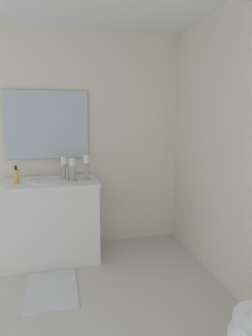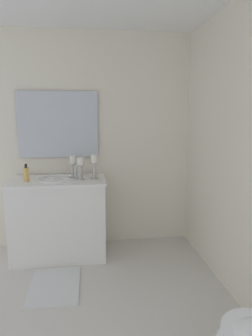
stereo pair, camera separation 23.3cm
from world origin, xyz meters
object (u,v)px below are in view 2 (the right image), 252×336
Objects in this scene: candle_holder_tall at (94,166)px; candle_holder_short at (81,168)px; sink_basin at (58,183)px; bath_mat at (55,286)px; mirror at (58,125)px; soap_bottle at (26,174)px; candle_holder_mid at (73,166)px; vanity_cabinet at (59,218)px.

candle_holder_short is (0.02, -0.14, -0.01)m from candle_holder_tall.
bath_mat is (0.62, -0.00, -0.81)m from sink_basin.
mirror is 4.92× the size of soap_bottle.
soap_bottle is (0.10, -0.47, -0.05)m from candle_holder_mid.
candle_holder_short is at bearing 79.36° from sink_basin.
candle_holder_short is 0.97× the size of candle_holder_mid.
soap_bottle is at bearing -89.15° from candle_holder_tall.
candle_holder_short is at bearing 89.43° from soap_bottle.
candle_holder_tall is 1.07× the size of candle_holder_mid.
candle_holder_short is at bearing 36.98° from mirror.
vanity_cabinet is 4.29× the size of candle_holder_short.
bath_mat is (0.58, 0.31, -0.92)m from soap_bottle.
bath_mat is (0.69, -0.16, -0.98)m from candle_holder_mid.
candle_holder_short reaches higher than sink_basin.
vanity_cabinet is 0.39m from sink_basin.
candle_holder_short is at bearing 157.03° from bath_mat.
soap_bottle is at bearing -152.04° from bath_mat.
candle_holder_mid is at bearing 110.87° from sink_basin.
soap_bottle is (0.32, -0.31, -0.49)m from mirror.
sink_basin is 0.30m from candle_holder_short.
mirror reaches higher than vanity_cabinet.
vanity_cabinet is at bearing -0.01° from mirror.
sink_basin is 1.65× the size of candle_holder_mid.
vanity_cabinet is at bearing 97.42° from soap_bottle.
bath_mat is at bearing -13.30° from candle_holder_mid.
vanity_cabinet is 1.03m from mirror.
soap_bottle reaches higher than vanity_cabinet.
candle_holder_mid is at bearing 166.70° from bath_mat.
candle_holder_mid is at bearing 110.76° from vanity_cabinet.
candle_holder_mid is (0.22, 0.16, -0.44)m from mirror.
soap_bottle is (-0.01, -0.56, -0.05)m from candle_holder_short.
sink_basin is 2.23× the size of soap_bottle.
candle_holder_mid is 1.21m from bath_mat.
bath_mat is (0.59, -0.39, -0.99)m from candle_holder_tall.
mirror is at bearing -143.02° from candle_holder_short.
candle_holder_mid is (-0.06, 0.16, 0.17)m from sink_basin.
vanity_cabinet is at bearing -100.60° from candle_holder_short.
sink_basin is (0.00, 0.00, 0.39)m from vanity_cabinet.
mirror is 3.75× the size of candle_holder_short.
sink_basin is 1.54× the size of candle_holder_tall.
candle_holder_tall is at bearing 96.38° from candle_holder_short.
bath_mat is (0.91, 0.00, -1.42)m from mirror.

